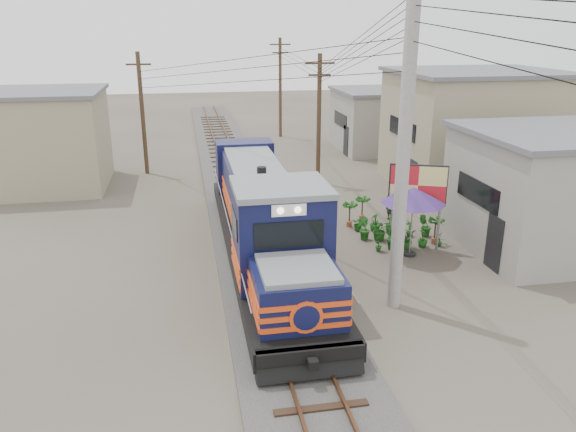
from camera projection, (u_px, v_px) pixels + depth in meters
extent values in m
plane|color=#473F35|center=(282.00, 307.00, 17.61)|extent=(120.00, 120.00, 0.00)
cube|color=#595651|center=(246.00, 208.00, 26.88)|extent=(3.60, 70.00, 0.16)
cube|color=#51331E|center=(235.00, 205.00, 26.73)|extent=(0.08, 70.00, 0.12)
cube|color=#51331E|center=(257.00, 204.00, 26.92)|extent=(0.08, 70.00, 0.12)
cube|color=black|center=(265.00, 243.00, 20.76)|extent=(2.81, 15.50, 0.53)
cube|color=black|center=(289.00, 312.00, 16.35)|extent=(2.13, 3.10, 0.63)
cube|color=black|center=(249.00, 210.00, 25.36)|extent=(2.13, 3.10, 0.63)
cube|color=#0F1238|center=(297.00, 296.00, 14.91)|extent=(2.30, 2.32, 1.45)
cube|color=#0F1238|center=(281.00, 237.00, 16.91)|extent=(2.75, 2.52, 3.00)
cube|color=slate|center=(281.00, 187.00, 16.41)|extent=(2.81, 2.64, 0.17)
cube|color=black|center=(289.00, 235.00, 15.56)|extent=(1.97, 0.06, 0.77)
cube|color=white|center=(289.00, 210.00, 15.31)|extent=(0.97, 0.06, 0.34)
cube|color=#0F1238|center=(256.00, 193.00, 22.62)|extent=(2.19, 9.49, 2.23)
cube|color=slate|center=(255.00, 165.00, 22.25)|extent=(1.97, 9.49, 0.17)
cube|color=#E94715|center=(265.00, 229.00, 20.59)|extent=(2.85, 15.50, 0.14)
cube|color=#E94715|center=(264.00, 222.00, 20.49)|extent=(2.85, 15.50, 0.14)
cube|color=#E94715|center=(264.00, 214.00, 20.40)|extent=(2.85, 15.50, 0.14)
cylinder|color=#9E9B93|center=(404.00, 150.00, 16.13)|extent=(0.40, 0.40, 10.00)
cylinder|color=#4C3826|center=(319.00, 121.00, 30.28)|extent=(0.24, 0.24, 7.00)
cube|color=#4C3826|center=(320.00, 63.00, 29.31)|extent=(1.60, 0.10, 0.10)
cube|color=#4C3826|center=(320.00, 75.00, 29.50)|extent=(1.20, 0.10, 0.10)
cylinder|color=#4C3826|center=(280.00, 88.00, 43.27)|extent=(0.24, 0.24, 7.50)
cube|color=#4C3826|center=(280.00, 44.00, 42.22)|extent=(1.60, 0.10, 0.10)
cube|color=#4C3826|center=(280.00, 53.00, 42.42)|extent=(1.20, 0.10, 0.10)
cylinder|color=#4C3826|center=(143.00, 114.00, 32.36)|extent=(0.24, 0.24, 7.00)
cube|color=#4C3826|center=(138.00, 61.00, 31.39)|extent=(1.60, 0.10, 0.10)
cube|color=#4C3826|center=(139.00, 72.00, 31.58)|extent=(1.20, 0.10, 0.10)
cube|color=gray|center=(561.00, 193.00, 21.66)|extent=(7.00, 6.00, 4.50)
cube|color=slate|center=(571.00, 133.00, 20.90)|extent=(7.35, 6.30, 0.20)
cube|color=black|center=(478.00, 192.00, 20.98)|extent=(0.05, 3.00, 0.90)
cube|color=gray|center=(473.00, 131.00, 29.96)|extent=(8.00, 7.00, 6.00)
cube|color=slate|center=(479.00, 72.00, 28.96)|extent=(8.40, 7.35, 0.20)
cube|color=black|center=(402.00, 128.00, 29.17)|extent=(0.05, 3.50, 0.90)
cube|color=gray|center=(382.00, 121.00, 39.33)|extent=(6.00, 6.00, 4.00)
cube|color=slate|center=(384.00, 91.00, 38.65)|extent=(6.30, 6.30, 0.20)
cube|color=black|center=(340.00, 119.00, 38.74)|extent=(0.05, 3.00, 0.90)
cube|color=gray|center=(46.00, 141.00, 29.95)|extent=(6.00, 6.00, 5.00)
cube|color=slate|center=(39.00, 92.00, 29.11)|extent=(6.30, 6.30, 0.20)
cylinder|color=#99999E|center=(392.00, 217.00, 22.05)|extent=(0.10, 0.10, 2.50)
cylinder|color=#99999E|center=(439.00, 220.00, 21.72)|extent=(0.10, 0.10, 2.50)
cube|color=black|center=(418.00, 185.00, 21.45)|extent=(2.09, 0.92, 1.60)
cube|color=red|center=(418.00, 185.00, 21.42)|extent=(1.98, 0.84, 1.50)
cylinder|color=black|center=(409.00, 254.00, 21.58)|extent=(0.49, 0.49, 0.10)
cylinder|color=#99999E|center=(411.00, 225.00, 21.20)|extent=(0.05, 0.05, 2.45)
cone|color=#3E236B|center=(414.00, 196.00, 20.83)|extent=(3.25, 3.25, 0.61)
imported|color=black|center=(392.00, 203.00, 25.37)|extent=(0.58, 0.39, 1.55)
imported|color=#1B5418|center=(379.00, 242.00, 21.84)|extent=(0.48, 0.41, 0.76)
imported|color=#1B5418|center=(391.00, 238.00, 21.95)|extent=(0.62, 0.53, 1.03)
imported|color=#1B5418|center=(406.00, 239.00, 22.15)|extent=(0.89, 0.89, 0.75)
imported|color=#1B5418|center=(423.00, 239.00, 22.29)|extent=(0.54, 0.54, 0.70)
imported|color=#1B5418|center=(440.00, 239.00, 22.34)|extent=(0.43, 0.40, 0.67)
imported|color=#1B5418|center=(364.00, 229.00, 23.01)|extent=(0.66, 0.67, 0.95)
imported|color=#1B5418|center=(380.00, 230.00, 22.97)|extent=(1.04, 1.00, 0.88)
imported|color=#1B5418|center=(396.00, 226.00, 23.20)|extent=(0.81, 0.81, 1.06)
imported|color=#1B5418|center=(409.00, 229.00, 23.39)|extent=(0.44, 0.41, 0.70)
imported|color=#1B5418|center=(425.00, 226.00, 23.34)|extent=(0.57, 0.48, 0.95)
imported|color=#1B5418|center=(359.00, 224.00, 24.06)|extent=(0.74, 0.72, 0.63)
imported|color=#1B5418|center=(375.00, 222.00, 23.97)|extent=(0.54, 0.54, 0.83)
imported|color=#1B5418|center=(390.00, 219.00, 24.07)|extent=(0.48, 0.61, 1.01)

